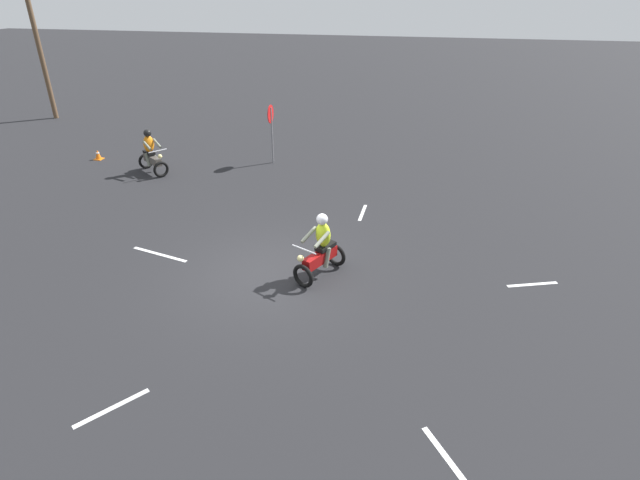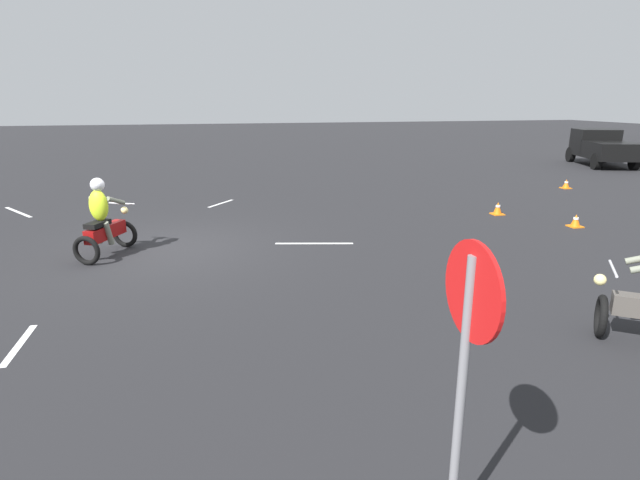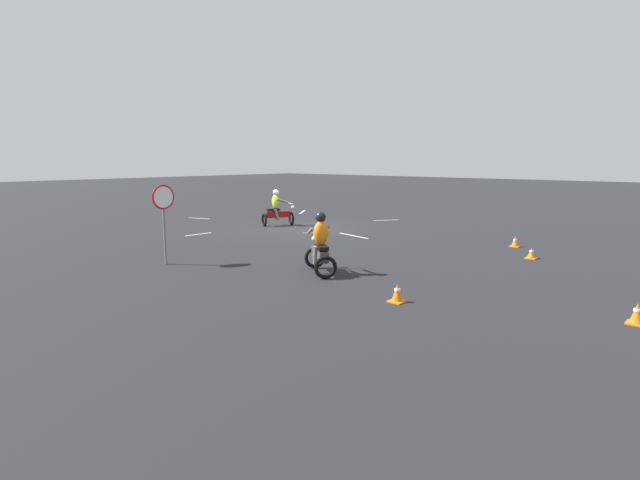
{
  "view_description": "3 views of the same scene",
  "coord_description": "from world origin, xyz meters",
  "px_view_note": "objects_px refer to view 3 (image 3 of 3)",
  "views": [
    {
      "loc": [
        -10.18,
        -3.43,
        6.54
      ],
      "look_at": [
        0.18,
        -1.22,
        1.0
      ],
      "focal_mm": 28.0,
      "sensor_mm": 36.0,
      "label": 1
    },
    {
      "loc": [
        11.01,
        0.74,
        3.17
      ],
      "look_at": [
        3.18,
        2.66,
        0.9
      ],
      "focal_mm": 28.0,
      "sensor_mm": 36.0,
      "label": 2
    },
    {
      "loc": [
        15.99,
        15.05,
        3.02
      ],
      "look_at": [
        6.17,
        6.53,
        0.9
      ],
      "focal_mm": 28.0,
      "sensor_mm": 36.0,
      "label": 3
    }
  ],
  "objects_px": {
    "traffic_cone_near_left": "(637,314)",
    "traffic_cone_near_right": "(397,293)",
    "stop_sign": "(164,208)",
    "motorcycle_rider_background": "(320,247)",
    "motorcycle_rider_foreground": "(277,210)",
    "traffic_cone_mid_center": "(515,242)",
    "traffic_cone_far_right": "(531,254)"
  },
  "relations": [
    {
      "from": "stop_sign",
      "to": "motorcycle_rider_background",
      "type": "bearing_deg",
      "value": 116.61
    },
    {
      "from": "traffic_cone_near_left",
      "to": "traffic_cone_near_right",
      "type": "relative_size",
      "value": 1.0
    },
    {
      "from": "traffic_cone_mid_center",
      "to": "traffic_cone_far_right",
      "type": "xyz_separation_m",
      "value": [
        1.76,
        1.13,
        -0.02
      ]
    },
    {
      "from": "traffic_cone_near_right",
      "to": "traffic_cone_mid_center",
      "type": "relative_size",
      "value": 1.11
    },
    {
      "from": "motorcycle_rider_background",
      "to": "stop_sign",
      "type": "relative_size",
      "value": 0.72
    },
    {
      "from": "motorcycle_rider_foreground",
      "to": "traffic_cone_near_left",
      "type": "distance_m",
      "value": 15.82
    },
    {
      "from": "motorcycle_rider_foreground",
      "to": "traffic_cone_far_right",
      "type": "bearing_deg",
      "value": 25.12
    },
    {
      "from": "motorcycle_rider_foreground",
      "to": "stop_sign",
      "type": "height_order",
      "value": "stop_sign"
    },
    {
      "from": "traffic_cone_near_left",
      "to": "traffic_cone_far_right",
      "type": "distance_m",
      "value": 6.16
    },
    {
      "from": "motorcycle_rider_foreground",
      "to": "motorcycle_rider_background",
      "type": "distance_m",
      "value": 9.82
    },
    {
      "from": "stop_sign",
      "to": "traffic_cone_far_right",
      "type": "relative_size",
      "value": 6.96
    },
    {
      "from": "motorcycle_rider_foreground",
      "to": "traffic_cone_mid_center",
      "type": "height_order",
      "value": "motorcycle_rider_foreground"
    },
    {
      "from": "motorcycle_rider_foreground",
      "to": "stop_sign",
      "type": "distance_m",
      "value": 8.89
    },
    {
      "from": "motorcycle_rider_foreground",
      "to": "traffic_cone_far_right",
      "type": "height_order",
      "value": "motorcycle_rider_foreground"
    },
    {
      "from": "traffic_cone_near_right",
      "to": "traffic_cone_mid_center",
      "type": "distance_m",
      "value": 8.49
    },
    {
      "from": "traffic_cone_mid_center",
      "to": "traffic_cone_near_right",
      "type": "bearing_deg",
      "value": 3.78
    },
    {
      "from": "stop_sign",
      "to": "traffic_cone_far_right",
      "type": "height_order",
      "value": "stop_sign"
    },
    {
      "from": "motorcycle_rider_background",
      "to": "stop_sign",
      "type": "height_order",
      "value": "stop_sign"
    },
    {
      "from": "traffic_cone_near_left",
      "to": "traffic_cone_far_right",
      "type": "xyz_separation_m",
      "value": [
        -5.04,
        -3.55,
        -0.03
      ]
    },
    {
      "from": "motorcycle_rider_foreground",
      "to": "traffic_cone_near_left",
      "type": "xyz_separation_m",
      "value": [
        5.26,
        14.91,
        -0.53
      ]
    },
    {
      "from": "traffic_cone_near_left",
      "to": "traffic_cone_near_right",
      "type": "bearing_deg",
      "value": -67.87
    },
    {
      "from": "traffic_cone_far_right",
      "to": "traffic_cone_near_left",
      "type": "bearing_deg",
      "value": 35.14
    },
    {
      "from": "traffic_cone_far_right",
      "to": "stop_sign",
      "type": "bearing_deg",
      "value": -44.49
    },
    {
      "from": "traffic_cone_far_right",
      "to": "motorcycle_rider_foreground",
      "type": "bearing_deg",
      "value": -91.13
    },
    {
      "from": "traffic_cone_far_right",
      "to": "motorcycle_rider_background",
      "type": "bearing_deg",
      "value": -31.79
    },
    {
      "from": "motorcycle_rider_foreground",
      "to": "traffic_cone_near_right",
      "type": "bearing_deg",
      "value": -6.49
    },
    {
      "from": "motorcycle_rider_background",
      "to": "traffic_cone_far_right",
      "type": "distance_m",
      "value": 6.8
    },
    {
      "from": "motorcycle_rider_foreground",
      "to": "traffic_cone_near_right",
      "type": "height_order",
      "value": "motorcycle_rider_foreground"
    },
    {
      "from": "motorcycle_rider_foreground",
      "to": "traffic_cone_mid_center",
      "type": "xyz_separation_m",
      "value": [
        -1.54,
        10.23,
        -0.55
      ]
    },
    {
      "from": "traffic_cone_near_left",
      "to": "stop_sign",
      "type": "bearing_deg",
      "value": -76.1
    },
    {
      "from": "motorcycle_rider_background",
      "to": "traffic_cone_mid_center",
      "type": "xyz_separation_m",
      "value": [
        -7.52,
        2.44,
        -0.55
      ]
    },
    {
      "from": "motorcycle_rider_foreground",
      "to": "traffic_cone_near_left",
      "type": "bearing_deg",
      "value": 6.81
    }
  ]
}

